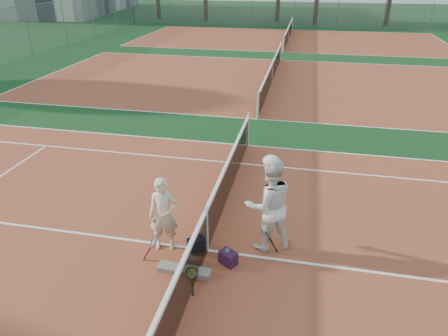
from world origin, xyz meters
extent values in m
plane|color=#0D3214|center=(0.00, 0.00, 0.00)|extent=(130.00, 130.00, 0.00)
cube|color=brown|center=(0.00, 0.00, 0.00)|extent=(23.77, 10.97, 0.01)
cube|color=brown|center=(0.00, 13.50, 0.00)|extent=(23.77, 10.97, 0.01)
cube|color=brown|center=(0.00, 27.00, 0.00)|extent=(23.77, 10.97, 0.01)
imported|color=beige|center=(-0.87, -0.06, 0.79)|extent=(0.65, 0.50, 1.58)
imported|color=silver|center=(1.17, 0.40, 1.00)|extent=(1.21, 1.11, 2.01)
cube|color=black|center=(-0.21, -0.02, 0.14)|extent=(0.42, 0.41, 0.27)
cube|color=black|center=(0.50, -0.31, 0.14)|extent=(0.40, 0.37, 0.27)
cube|color=slate|center=(-0.27, -0.74, 0.05)|extent=(1.04, 0.28, 0.11)
cylinder|color=silver|center=(0.48, -0.28, 0.15)|extent=(0.09, 0.09, 0.30)
cylinder|color=#382314|center=(8.85, 37.22, 2.35)|extent=(0.44, 0.44, 4.70)
camera|label=1|loc=(1.66, -6.34, 5.21)|focal=32.00mm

